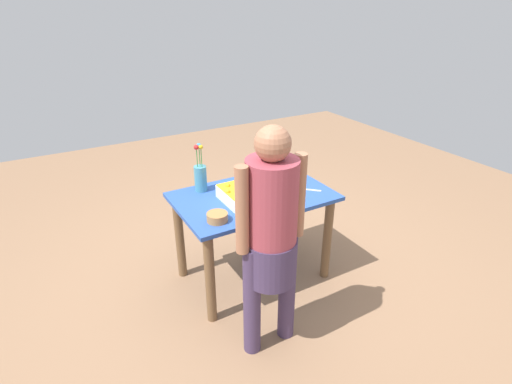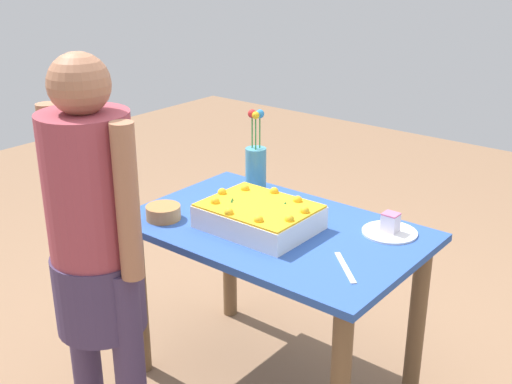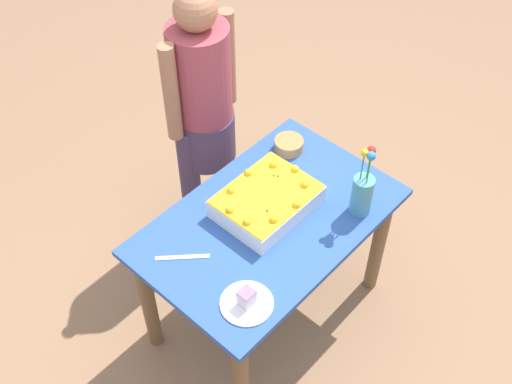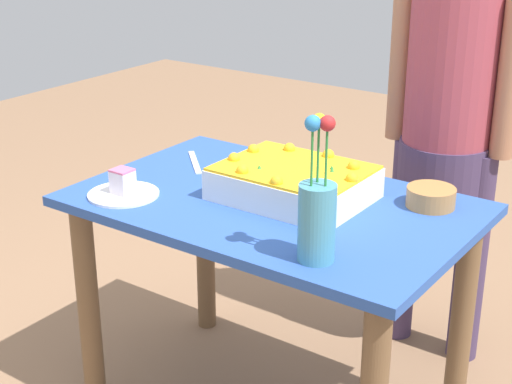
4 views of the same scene
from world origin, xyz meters
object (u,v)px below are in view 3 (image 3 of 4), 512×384
sheet_cake (267,201)px  cake_knife (182,257)px  serving_plate_with_slice (247,301)px  person_standing (203,106)px  fruit_bowl (289,145)px  flower_vase (362,192)px

sheet_cake → cake_knife: sheet_cake is taller
serving_plate_with_slice → cake_knife: (-0.01, 0.35, -0.02)m
person_standing → sheet_cake: bearing=-19.3°
serving_plate_with_slice → cake_knife: bearing=92.4°
sheet_cake → fruit_bowl: 0.40m
sheet_cake → serving_plate_with_slice: sheet_cake is taller
sheet_cake → fruit_bowl: (0.36, 0.18, -0.02)m
person_standing → cake_knife: bearing=-50.4°
cake_knife → flower_vase: size_ratio=0.61×
fruit_bowl → person_standing: (-0.14, 0.45, 0.08)m
sheet_cake → serving_plate_with_slice: 0.51m
flower_vase → fruit_bowl: (0.09, 0.49, -0.09)m
sheet_cake → fruit_bowl: sheet_cake is taller
flower_vase → person_standing: (-0.05, 0.94, -0.01)m
cake_knife → fruit_bowl: size_ratio=1.61×
serving_plate_with_slice → flower_vase: 0.70m
cake_knife → fruit_bowl: 0.81m
flower_vase → person_standing: size_ratio=0.25×
cake_knife → flower_vase: (0.71, -0.39, 0.12)m
serving_plate_with_slice → cake_knife: 0.35m
serving_plate_with_slice → person_standing: bearing=54.3°
cake_knife → person_standing: bearing=83.6°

